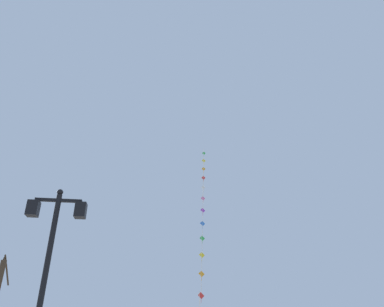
# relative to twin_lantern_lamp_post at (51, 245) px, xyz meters

# --- Properties ---
(twin_lantern_lamp_post) EXTENTS (1.48, 0.28, 4.80)m
(twin_lantern_lamp_post) POSITION_rel_twin_lantern_lamp_post_xyz_m (0.00, 0.00, 0.00)
(twin_lantern_lamp_post) COLOR black
(twin_lantern_lamp_post) RESTS_ON ground_plane
(kite_train) EXTENTS (2.73, 12.89, 18.25)m
(kite_train) POSITION_rel_twin_lantern_lamp_post_xyz_m (6.59, 16.90, 6.35)
(kite_train) COLOR brown
(kite_train) RESTS_ON ground_plane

